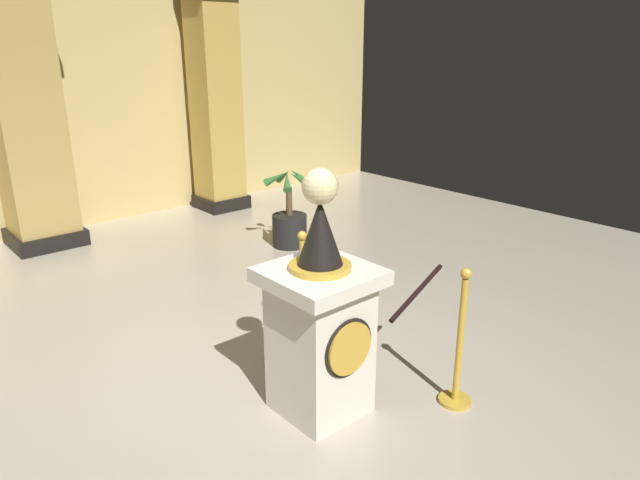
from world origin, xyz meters
The scene contains 9 objects.
ground_plane centered at (0.00, 0.00, 0.00)m, with size 12.77×12.77×0.00m, color #B2A893.
back_wall centered at (0.00, 5.43, 1.72)m, with size 12.77×0.16×3.44m, color tan.
pedestal_clock centered at (0.35, -0.23, 0.69)m, with size 0.70×0.70×1.77m.
stanchion_near centered at (1.14, -0.84, 0.38)m, with size 0.24×0.24×1.07m.
stanchion_far centered at (0.86, 0.58, 0.37)m, with size 0.24×0.24×1.04m.
velvet_rope centered at (1.00, -0.13, 0.79)m, with size 0.86×0.89×0.22m.
column_right centered at (2.71, 4.87, 1.64)m, with size 0.73×0.73×3.30m.
column_centre_rear centered at (0.00, 4.87, 1.64)m, with size 0.89×0.89×3.30m.
potted_palm_right centered at (2.38, 2.68, 0.33)m, with size 0.57×0.63×1.06m.
Camera 1 is at (-1.98, -2.87, 2.51)m, focal length 31.89 mm.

